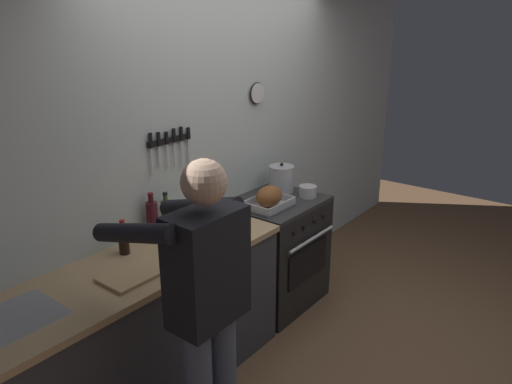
{
  "coord_description": "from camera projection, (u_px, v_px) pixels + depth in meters",
  "views": [
    {
      "loc": [
        -2.68,
        -1.08,
        2.19
      ],
      "look_at": [
        -0.22,
        0.85,
        1.12
      ],
      "focal_mm": 33.48,
      "sensor_mm": 36.0,
      "label": 1
    }
  ],
  "objects": [
    {
      "name": "bottle_wine_red",
      "position": [
        152.0,
        218.0,
        3.1
      ],
      "size": [
        0.08,
        0.08,
        0.29
      ],
      "color": "#47141E",
      "rests_on": "counter_block"
    },
    {
      "name": "wall_back",
      "position": [
        223.0,
        150.0,
        3.7
      ],
      "size": [
        6.0,
        0.13,
        2.6
      ],
      "color": "silver",
      "rests_on": "ground"
    },
    {
      "name": "counter_block",
      "position": [
        136.0,
        333.0,
        2.86
      ],
      "size": [
        2.03,
        0.65,
        0.9
      ],
      "color": "#38383D",
      "rests_on": "ground"
    },
    {
      "name": "bottle_soy_sauce",
      "position": [
        124.0,
        240.0,
        2.86
      ],
      "size": [
        0.06,
        0.06,
        0.22
      ],
      "color": "black",
      "rests_on": "counter_block"
    },
    {
      "name": "cutting_board",
      "position": [
        135.0,
        274.0,
        2.63
      ],
      "size": [
        0.36,
        0.24,
        0.02
      ],
      "primitive_type": "cube",
      "color": "tan",
      "rests_on": "counter_block"
    },
    {
      "name": "stock_pot",
      "position": [
        281.0,
        179.0,
        3.96
      ],
      "size": [
        0.21,
        0.21,
        0.25
      ],
      "color": "#B7B7BC",
      "rests_on": "stove"
    },
    {
      "name": "saucepan",
      "position": [
        308.0,
        191.0,
        3.85
      ],
      "size": [
        0.14,
        0.14,
        0.09
      ],
      "color": "#B7B7BC",
      "rests_on": "stove"
    },
    {
      "name": "bottle_olive_oil",
      "position": [
        166.0,
        215.0,
        3.19
      ],
      "size": [
        0.07,
        0.07,
        0.27
      ],
      "color": "#385623",
      "rests_on": "counter_block"
    },
    {
      "name": "person_cook",
      "position": [
        205.0,
        301.0,
        2.29
      ],
      "size": [
        0.51,
        0.63,
        1.66
      ],
      "rotation": [
        0.0,
        0.0,
        1.59
      ],
      "color": "#4C566B",
      "rests_on": "ground"
    },
    {
      "name": "stove",
      "position": [
        275.0,
        252.0,
        3.93
      ],
      "size": [
        0.76,
        0.67,
        0.9
      ],
      "color": "black",
      "rests_on": "ground"
    },
    {
      "name": "roasting_pan",
      "position": [
        269.0,
        198.0,
        3.6
      ],
      "size": [
        0.35,
        0.26,
        0.17
      ],
      "color": "#B7B7BC",
      "rests_on": "stove"
    },
    {
      "name": "ground_plane",
      "position": [
        371.0,
        359.0,
        3.34
      ],
      "size": [
        8.0,
        8.0,
        0.0
      ],
      "primitive_type": "plane",
      "color": "brown"
    },
    {
      "name": "bottle_cooking_oil",
      "position": [
        209.0,
        205.0,
        3.39
      ],
      "size": [
        0.06,
        0.06,
        0.25
      ],
      "color": "gold",
      "rests_on": "counter_block"
    },
    {
      "name": "bottle_dish_soap",
      "position": [
        198.0,
        212.0,
        3.26
      ],
      "size": [
        0.07,
        0.07,
        0.25
      ],
      "color": "#338CCC",
      "rests_on": "counter_block"
    }
  ]
}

